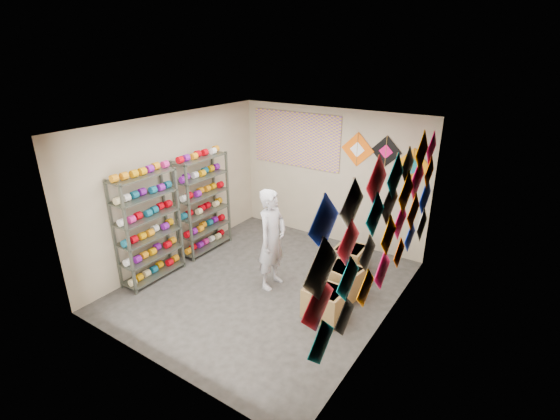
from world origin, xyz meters
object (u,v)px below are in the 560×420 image
Objects in this scene: shopkeeper at (272,239)px; shelf_rack_front at (148,228)px; carton_b at (343,280)px; carton_a at (325,303)px; carton_c at (349,259)px; shelf_rack_back at (203,204)px.

shelf_rack_front is at bearing 115.71° from shopkeeper.
shopkeeper is at bearing -150.38° from carton_b.
shelf_rack_front is at bearing -165.12° from carton_a.
shopkeeper is 3.19× the size of carton_c.
shelf_rack_front is 3.33× the size of carton_a.
shelf_rack_back is at bearing -169.93° from carton_b.
carton_b is 1.08× the size of carton_c.
shelf_rack_back is (0.00, 1.30, 0.00)m from shelf_rack_front.
shelf_rack_back reaches higher than carton_a.
carton_b is 0.75m from carton_c.
carton_b is (2.97, 1.37, -0.71)m from shelf_rack_front.
shelf_rack_back reaches higher than shopkeeper.
shelf_rack_front reaches higher than carton_c.
carton_a reaches higher than carton_c.
carton_a is 1.07× the size of carton_c.
carton_a is at bearing 12.29° from shelf_rack_front.
shelf_rack_front is at bearing -146.47° from carton_b.
shopkeeper is at bearing 26.97° from shelf_rack_front.
shelf_rack_front is 1.12× the size of shopkeeper.
shelf_rack_front is 2.09m from shopkeeper.
shelf_rack_front is 1.00× the size of shelf_rack_back.
shelf_rack_front reaches higher than carton_b.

